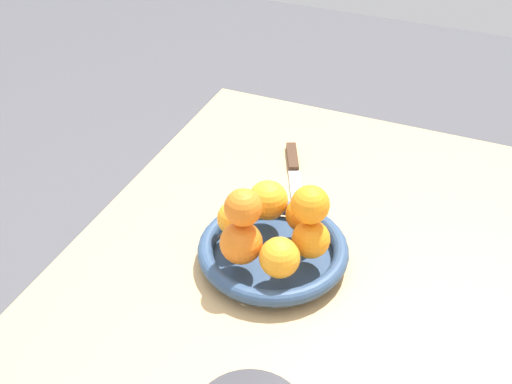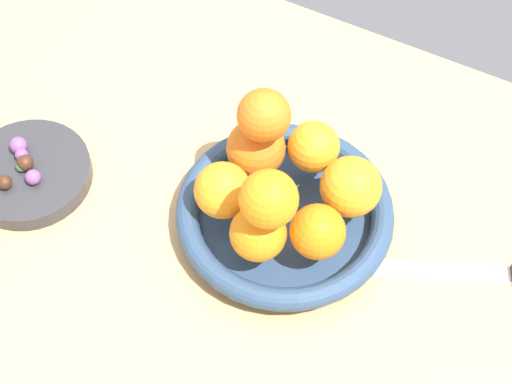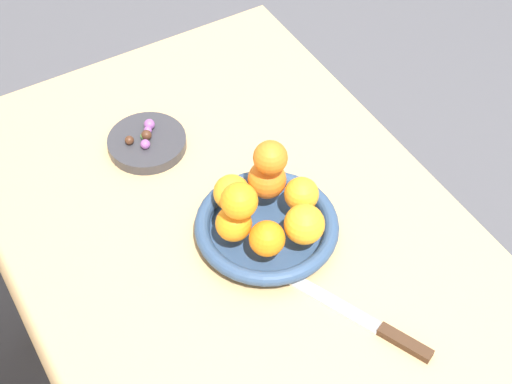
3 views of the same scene
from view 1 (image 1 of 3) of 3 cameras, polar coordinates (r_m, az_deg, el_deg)
The scene contains 11 objects.
dining_table at distance 1.10m, azimuth 2.95°, elevation -11.14°, with size 1.10×0.76×0.74m.
fruit_bowl at distance 1.06m, azimuth 1.53°, elevation -5.31°, with size 0.25×0.25×0.04m.
orange_0 at distance 1.08m, azimuth 1.07°, elevation -0.74°, with size 0.07×0.07×0.07m, color orange.
orange_1 at distance 1.05m, azimuth -1.86°, elevation -2.35°, with size 0.06×0.06×0.06m, color orange.
orange_2 at distance 0.99m, azimuth -1.33°, elevation -4.55°, with size 0.07×0.07×0.07m, color orange.
orange_3 at distance 0.97m, azimuth 2.12°, elevation -5.85°, with size 0.06×0.06×0.06m, color orange.
orange_4 at distance 1.01m, azimuth 4.90°, elevation -4.20°, with size 0.06×0.06×0.06m, color orange.
orange_5 at distance 1.06m, azimuth 4.24°, elevation -2.01°, with size 0.06×0.06×0.06m, color orange.
orange_6 at distance 0.98m, azimuth 4.84°, elevation -1.13°, with size 0.06×0.06×0.06m, color orange.
orange_7 at distance 0.96m, azimuth -1.15°, elevation -1.38°, with size 0.06×0.06×0.06m, color orange.
knife at distance 1.25m, azimuth 3.44°, elevation 1.48°, with size 0.25×0.13×0.01m.
Camera 1 is at (0.70, 0.23, 1.47)m, focal length 45.00 mm.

